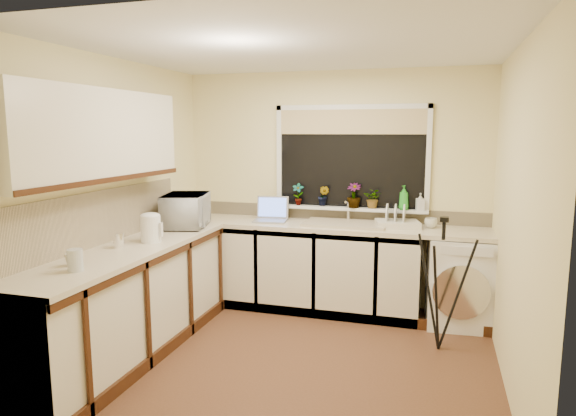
# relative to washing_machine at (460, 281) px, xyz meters

# --- Properties ---
(floor) EXTENTS (3.20, 3.20, 0.00)m
(floor) POSITION_rel_washing_machine_xyz_m (-1.32, -1.18, -0.43)
(floor) COLOR brown
(floor) RESTS_ON ground
(ceiling) EXTENTS (3.20, 3.20, 0.00)m
(ceiling) POSITION_rel_washing_machine_xyz_m (-1.32, -1.18, 2.02)
(ceiling) COLOR white
(ceiling) RESTS_ON ground
(wall_back) EXTENTS (3.20, 0.00, 3.20)m
(wall_back) POSITION_rel_washing_machine_xyz_m (-1.32, 0.32, 0.80)
(wall_back) COLOR beige
(wall_back) RESTS_ON ground
(wall_front) EXTENTS (3.20, 0.00, 3.20)m
(wall_front) POSITION_rel_washing_machine_xyz_m (-1.32, -2.68, 0.80)
(wall_front) COLOR beige
(wall_front) RESTS_ON ground
(wall_left) EXTENTS (0.00, 3.00, 3.00)m
(wall_left) POSITION_rel_washing_machine_xyz_m (-2.92, -1.18, 0.80)
(wall_left) COLOR beige
(wall_left) RESTS_ON ground
(wall_right) EXTENTS (0.00, 3.00, 3.00)m
(wall_right) POSITION_rel_washing_machine_xyz_m (0.28, -1.18, 0.80)
(wall_right) COLOR beige
(wall_right) RESTS_ON ground
(base_cabinet_back) EXTENTS (2.55, 0.60, 0.86)m
(base_cabinet_back) POSITION_rel_washing_machine_xyz_m (-1.64, 0.02, 0.00)
(base_cabinet_back) COLOR silver
(base_cabinet_back) RESTS_ON floor
(base_cabinet_left) EXTENTS (0.54, 2.40, 0.86)m
(base_cabinet_left) POSITION_rel_washing_machine_xyz_m (-2.62, -1.48, 0.00)
(base_cabinet_left) COLOR silver
(base_cabinet_left) RESTS_ON floor
(worktop_back) EXTENTS (3.20, 0.60, 0.04)m
(worktop_back) POSITION_rel_washing_machine_xyz_m (-1.32, 0.02, 0.45)
(worktop_back) COLOR beige
(worktop_back) RESTS_ON base_cabinet_back
(worktop_left) EXTENTS (0.60, 2.40, 0.04)m
(worktop_left) POSITION_rel_washing_machine_xyz_m (-2.62, -1.48, 0.45)
(worktop_left) COLOR beige
(worktop_left) RESTS_ON base_cabinet_left
(upper_cabinet) EXTENTS (0.28, 1.90, 0.70)m
(upper_cabinet) POSITION_rel_washing_machine_xyz_m (-2.76, -1.63, 1.37)
(upper_cabinet) COLOR silver
(upper_cabinet) RESTS_ON wall_left
(splashback_left) EXTENTS (0.02, 2.40, 0.45)m
(splashback_left) POSITION_rel_washing_machine_xyz_m (-2.90, -1.48, 0.70)
(splashback_left) COLOR beige
(splashback_left) RESTS_ON wall_left
(splashback_back) EXTENTS (3.20, 0.02, 0.14)m
(splashback_back) POSITION_rel_washing_machine_xyz_m (-1.32, 0.31, 0.54)
(splashback_back) COLOR beige
(splashback_back) RESTS_ON wall_back
(window_glass) EXTENTS (1.50, 0.02, 1.00)m
(window_glass) POSITION_rel_washing_machine_xyz_m (-1.12, 0.31, 1.12)
(window_glass) COLOR black
(window_glass) RESTS_ON wall_back
(window_blind) EXTENTS (1.50, 0.02, 0.25)m
(window_blind) POSITION_rel_washing_machine_xyz_m (-1.12, 0.28, 1.50)
(window_blind) COLOR tan
(window_blind) RESTS_ON wall_back
(windowsill) EXTENTS (1.60, 0.14, 0.03)m
(windowsill) POSITION_rel_washing_machine_xyz_m (-1.12, 0.25, 0.61)
(windowsill) COLOR white
(windowsill) RESTS_ON wall_back
(sink) EXTENTS (0.82, 0.46, 0.03)m
(sink) POSITION_rel_washing_machine_xyz_m (-1.12, 0.02, 0.49)
(sink) COLOR tan
(sink) RESTS_ON worktop_back
(faucet) EXTENTS (0.03, 0.03, 0.24)m
(faucet) POSITION_rel_washing_machine_xyz_m (-1.12, 0.20, 0.59)
(faucet) COLOR silver
(faucet) RESTS_ON worktop_back
(washing_machine) EXTENTS (0.64, 0.62, 0.85)m
(washing_machine) POSITION_rel_washing_machine_xyz_m (0.00, 0.00, 0.00)
(washing_machine) COLOR white
(washing_machine) RESTS_ON floor
(laptop) EXTENTS (0.37, 0.33, 0.25)m
(laptop) POSITION_rel_washing_machine_xyz_m (-1.90, 0.05, 0.54)
(laptop) COLOR #95959C
(laptop) RESTS_ON worktop_back
(kettle) EXTENTS (0.17, 0.17, 0.22)m
(kettle) POSITION_rel_washing_machine_xyz_m (-2.56, -1.22, 0.59)
(kettle) COLOR white
(kettle) RESTS_ON worktop_left
(dish_rack) EXTENTS (0.47, 0.40, 0.06)m
(dish_rack) POSITION_rel_washing_machine_xyz_m (-0.61, 0.06, 0.50)
(dish_rack) COLOR beige
(dish_rack) RESTS_ON worktop_back
(tripod) EXTENTS (0.69, 0.69, 1.14)m
(tripod) POSITION_rel_washing_machine_xyz_m (-0.18, -0.66, 0.14)
(tripod) COLOR black
(tripod) RESTS_ON floor
(glass_jug) EXTENTS (0.10, 0.10, 0.15)m
(glass_jug) POSITION_rel_washing_machine_xyz_m (-2.56, -2.16, 0.55)
(glass_jug) COLOR silver
(glass_jug) RESTS_ON worktop_left
(steel_jar) EXTENTS (0.09, 0.09, 0.12)m
(steel_jar) POSITION_rel_washing_machine_xyz_m (-2.69, -1.49, 0.53)
(steel_jar) COLOR white
(steel_jar) RESTS_ON worktop_left
(microwave) EXTENTS (0.53, 0.66, 0.32)m
(microwave) POSITION_rel_washing_machine_xyz_m (-2.61, -0.50, 0.63)
(microwave) COLOR white
(microwave) RESTS_ON worktop_left
(plant_a) EXTENTS (0.13, 0.09, 0.23)m
(plant_a) POSITION_rel_washing_machine_xyz_m (-1.67, 0.23, 0.74)
(plant_a) COLOR #999999
(plant_a) RESTS_ON windowsill
(plant_b) EXTENTS (0.13, 0.12, 0.21)m
(plant_b) POSITION_rel_washing_machine_xyz_m (-1.39, 0.25, 0.73)
(plant_b) COLOR #999999
(plant_b) RESTS_ON windowsill
(plant_c) EXTENTS (0.15, 0.15, 0.25)m
(plant_c) POSITION_rel_washing_machine_xyz_m (-1.07, 0.22, 0.75)
(plant_c) COLOR #999999
(plant_c) RESTS_ON windowsill
(plant_d) EXTENTS (0.21, 0.20, 0.20)m
(plant_d) POSITION_rel_washing_machine_xyz_m (-0.87, 0.24, 0.72)
(plant_d) COLOR #999999
(plant_d) RESTS_ON windowsill
(soap_bottle_green) EXTENTS (0.12, 0.12, 0.25)m
(soap_bottle_green) POSITION_rel_washing_machine_xyz_m (-0.56, 0.21, 0.75)
(soap_bottle_green) COLOR green
(soap_bottle_green) RESTS_ON windowsill
(soap_bottle_clear) EXTENTS (0.09, 0.09, 0.17)m
(soap_bottle_clear) POSITION_rel_washing_machine_xyz_m (-0.40, 0.25, 0.71)
(soap_bottle_clear) COLOR #999999
(soap_bottle_clear) RESTS_ON windowsill
(cup_back) EXTENTS (0.16, 0.16, 0.10)m
(cup_back) POSITION_rel_washing_machine_xyz_m (-0.29, 0.11, 0.52)
(cup_back) COLOR beige
(cup_back) RESTS_ON worktop_back
(cup_left) EXTENTS (0.10, 0.10, 0.09)m
(cup_left) POSITION_rel_washing_machine_xyz_m (-2.67, -2.05, 0.52)
(cup_left) COLOR beige
(cup_left) RESTS_ON worktop_left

